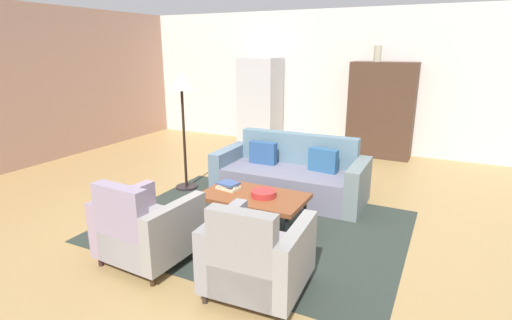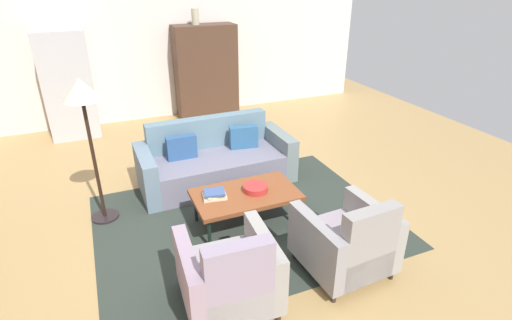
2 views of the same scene
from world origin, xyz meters
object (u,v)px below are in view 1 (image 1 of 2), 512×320
(vase_tall, at_px, (378,54))
(fruit_bowl, at_px, (263,194))
(couch, at_px, (291,176))
(cabinet, at_px, (381,110))
(refrigerator, at_px, (260,102))
(floor_lamp, at_px, (182,92))
(book_stack, at_px, (229,186))
(armchair_right, at_px, (255,259))
(coffee_table, at_px, (254,198))
(armchair_left, at_px, (145,230))

(vase_tall, bearing_deg, fruit_bowl, -96.45)
(couch, bearing_deg, cabinet, -105.41)
(refrigerator, distance_m, floor_lamp, 3.15)
(book_stack, bearing_deg, vase_tall, 76.66)
(armchair_right, relative_size, vase_tall, 3.03)
(vase_tall, bearing_deg, floor_lamp, -123.48)
(coffee_table, height_order, refrigerator, refrigerator)
(armchair_right, relative_size, refrigerator, 0.48)
(fruit_bowl, bearing_deg, armchair_right, -67.62)
(cabinet, bearing_deg, floor_lamp, -125.27)
(coffee_table, height_order, book_stack, book_stack)
(armchair_right, height_order, cabinet, cabinet)
(armchair_right, height_order, book_stack, armchair_right)
(armchair_left, distance_m, book_stack, 1.23)
(armchair_left, distance_m, vase_tall, 5.50)
(coffee_table, bearing_deg, armchair_right, -62.63)
(coffee_table, bearing_deg, floor_lamp, 153.24)
(refrigerator, bearing_deg, cabinet, 2.37)
(armchair_left, bearing_deg, cabinet, 78.74)
(coffee_table, height_order, fruit_bowl, fruit_bowl)
(vase_tall, xyz_separation_m, refrigerator, (-2.37, -0.10, -1.02))
(armchair_right, bearing_deg, coffee_table, 114.22)
(armchair_right, distance_m, floor_lamp, 3.09)
(armchair_left, relative_size, refrigerator, 0.48)
(armchair_left, height_order, armchair_right, same)
(coffee_table, relative_size, fruit_bowl, 4.19)
(couch, bearing_deg, refrigerator, -56.99)
(book_stack, bearing_deg, fruit_bowl, -4.58)
(book_stack, height_order, cabinet, cabinet)
(coffee_table, xyz_separation_m, fruit_bowl, (0.12, 0.00, 0.07))
(coffee_table, bearing_deg, refrigerator, 114.97)
(armchair_left, height_order, vase_tall, vase_tall)
(floor_lamp, bearing_deg, armchair_left, -64.29)
(armchair_right, distance_m, fruit_bowl, 1.27)
(vase_tall, bearing_deg, refrigerator, -177.59)
(book_stack, distance_m, cabinet, 4.10)
(refrigerator, bearing_deg, coffee_table, -65.03)
(armchair_left, xyz_separation_m, refrigerator, (-1.20, 5.03, 0.58))
(couch, xyz_separation_m, cabinet, (0.72, 2.79, 0.61))
(cabinet, xyz_separation_m, vase_tall, (-0.15, -0.00, 1.05))
(book_stack, xyz_separation_m, cabinet, (1.08, 3.93, 0.44))
(cabinet, bearing_deg, armchair_right, -91.32)
(book_stack, bearing_deg, armchair_left, -101.45)
(armchair_right, height_order, floor_lamp, floor_lamp)
(cabinet, xyz_separation_m, floor_lamp, (-2.26, -3.20, 0.54))
(couch, height_order, fruit_bowl, couch)
(floor_lamp, bearing_deg, book_stack, -32.01)
(couch, distance_m, armchair_right, 2.43)
(couch, bearing_deg, fruit_bowl, 95.13)
(fruit_bowl, bearing_deg, book_stack, 175.42)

